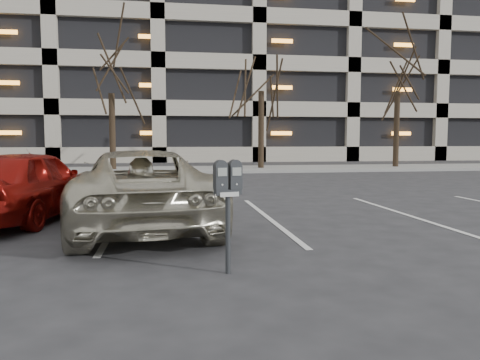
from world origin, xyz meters
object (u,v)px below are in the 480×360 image
(parking_meter, at_px, (228,189))
(car_red, at_px, (26,184))
(tree_b, at_px, (110,45))
(tree_d, at_px, (399,44))
(suv_silver, at_px, (139,189))
(tree_c, at_px, (261,42))

(parking_meter, distance_m, car_red, 5.18)
(tree_b, relative_size, tree_d, 0.92)
(parking_meter, bearing_deg, tree_b, 86.93)
(parking_meter, distance_m, suv_silver, 3.17)
(tree_b, bearing_deg, tree_d, 0.00)
(tree_d, height_order, suv_silver, tree_d)
(tree_c, distance_m, car_red, 15.94)
(tree_d, height_order, car_red, tree_d)
(tree_c, bearing_deg, parking_meter, -102.56)
(suv_silver, xyz_separation_m, car_red, (-2.13, 1.08, 0.01))
(tree_b, xyz_separation_m, car_red, (-0.10, -13.19, -5.10))
(tree_c, height_order, tree_d, tree_d)
(tree_b, xyz_separation_m, tree_d, (14.00, 0.00, 0.49))
(tree_c, xyz_separation_m, parking_meter, (-3.83, -17.21, -5.17))
(tree_c, xyz_separation_m, car_red, (-7.10, -13.19, -5.45))
(suv_silver, height_order, car_red, car_red)
(tree_c, xyz_separation_m, suv_silver, (-4.97, -14.26, -5.46))
(suv_silver, bearing_deg, parking_meter, 103.79)
(tree_b, bearing_deg, tree_c, 0.00)
(tree_b, height_order, parking_meter, tree_b)
(tree_c, height_order, suv_silver, tree_c)
(parking_meter, bearing_deg, car_red, 115.56)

